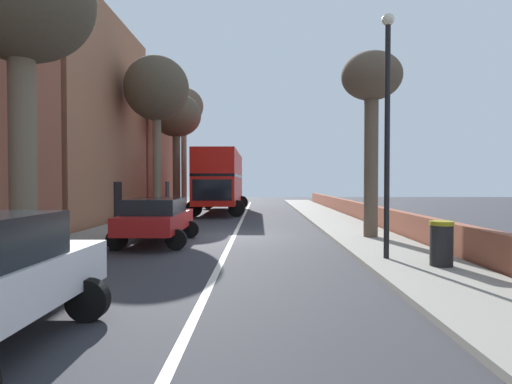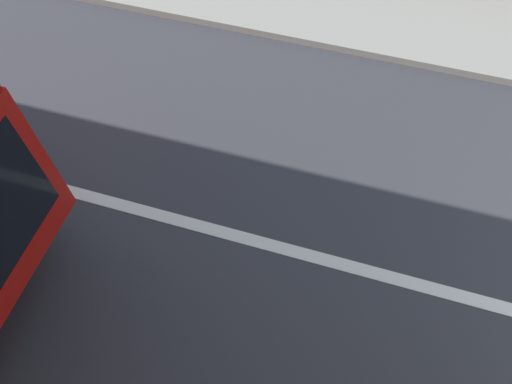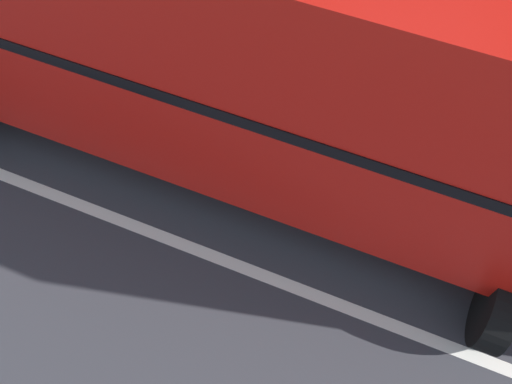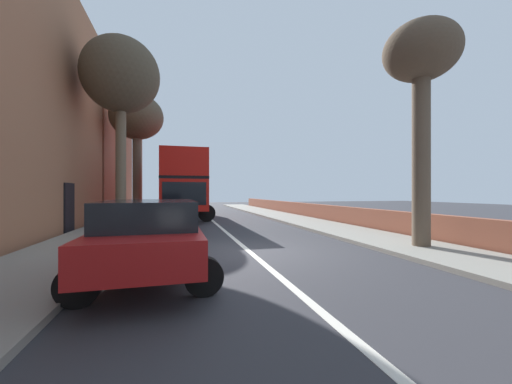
# 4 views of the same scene
# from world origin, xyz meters

# --- Properties ---
(double_decker_bus) EXTENTS (3.60, 11.01, 4.06)m
(double_decker_bus) POSITION_xyz_m (-1.70, 12.87, 2.35)
(double_decker_bus) COLOR red
(double_decker_bus) RESTS_ON ground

